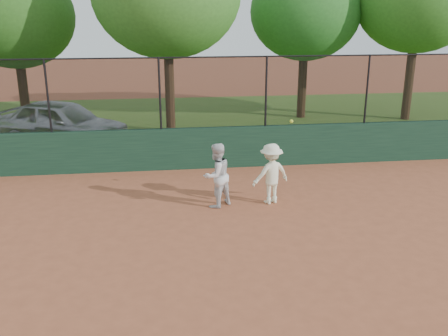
{
  "coord_description": "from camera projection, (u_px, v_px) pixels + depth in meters",
  "views": [
    {
      "loc": [
        -0.51,
        -7.87,
        4.47
      ],
      "look_at": [
        0.8,
        2.2,
        1.2
      ],
      "focal_mm": 40.0,
      "sensor_mm": 36.0,
      "label": 1
    }
  ],
  "objects": [
    {
      "name": "ground",
      "position": [
        195.0,
        272.0,
        8.86
      ],
      "size": [
        80.0,
        80.0,
        0.0
      ],
      "primitive_type": "plane",
      "color": "#A85636",
      "rests_on": "ground"
    },
    {
      "name": "back_wall",
      "position": [
        179.0,
        149.0,
        14.34
      ],
      "size": [
        26.0,
        0.2,
        1.2
      ],
      "primitive_type": "cube",
      "color": "#1B3C28",
      "rests_on": "ground"
    },
    {
      "name": "grass_strip",
      "position": [
        173.0,
        123.0,
        20.19
      ],
      "size": [
        36.0,
        12.0,
        0.01
      ],
      "primitive_type": "cube",
      "color": "#38581B",
      "rests_on": "ground"
    },
    {
      "name": "parked_car",
      "position": [
        62.0,
        123.0,
        16.72
      ],
      "size": [
        4.89,
        3.79,
        1.56
      ],
      "primitive_type": "imported",
      "rotation": [
        0.0,
        0.0,
        1.07
      ],
      "color": "#A0A4A9",
      "rests_on": "ground"
    },
    {
      "name": "player_second",
      "position": [
        217.0,
        175.0,
        11.57
      ],
      "size": [
        0.94,
        0.9,
        1.52
      ],
      "primitive_type": "imported",
      "rotation": [
        0.0,
        0.0,
        3.77
      ],
      "color": "silver",
      "rests_on": "ground"
    },
    {
      "name": "player_main",
      "position": [
        271.0,
        174.0,
        11.79
      ],
      "size": [
        1.07,
        0.82,
        2.06
      ],
      "color": "white",
      "rests_on": "ground"
    },
    {
      "name": "fence_assembly",
      "position": [
        177.0,
        92.0,
        13.83
      ],
      "size": [
        26.0,
        0.06,
        2.0
      ],
      "color": "black",
      "rests_on": "back_wall"
    },
    {
      "name": "tree_1",
      "position": [
        14.0,
        17.0,
        18.7
      ],
      "size": [
        4.48,
        4.08,
        6.09
      ],
      "color": "#412916",
      "rests_on": "ground"
    },
    {
      "name": "tree_3",
      "position": [
        306.0,
        12.0,
        20.04
      ],
      "size": [
        4.49,
        4.08,
        6.25
      ],
      "color": "#3A2513",
      "rests_on": "ground"
    }
  ]
}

